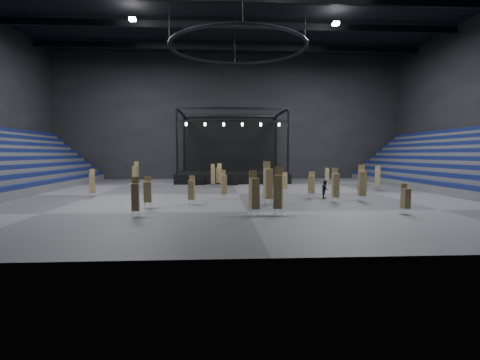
{
  "coord_description": "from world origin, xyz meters",
  "views": [
    {
      "loc": [
        -1.86,
        -33.64,
        3.62
      ],
      "look_at": [
        0.05,
        -2.0,
        1.4
      ],
      "focal_mm": 28.0,
      "sensor_mm": 36.0,
      "label": 1
    }
  ],
  "objects": [
    {
      "name": "chair_stack_1",
      "position": [
        0.28,
        -11.99,
        1.36
      ],
      "size": [
        0.61,
        0.61,
        2.65
      ],
      "rotation": [
        0.0,
        0.0,
        0.29
      ],
      "color": "silver",
      "rests_on": "floor"
    },
    {
      "name": "chair_stack_10",
      "position": [
        4.41,
        0.78,
        1.02
      ],
      "size": [
        0.57,
        0.57,
        1.89
      ],
      "rotation": [
        0.0,
        0.0,
        -0.33
      ],
      "color": "silver",
      "rests_on": "floor"
    },
    {
      "name": "wall_back",
      "position": [
        0.0,
        21.0,
        9.0
      ],
      "size": [
        50.0,
        0.2,
        18.0
      ],
      "primitive_type": "cube",
      "color": "black",
      "rests_on": "ground"
    },
    {
      "name": "truss_ring",
      "position": [
        -0.0,
        0.0,
        13.0
      ],
      "size": [
        12.3,
        12.3,
        5.15
      ],
      "color": "black",
      "rests_on": "ceiling"
    },
    {
      "name": "chair_stack_5",
      "position": [
        -10.36,
        5.69,
        1.44
      ],
      "size": [
        0.63,
        0.63,
        2.83
      ],
      "rotation": [
        0.0,
        0.0,
        -0.26
      ],
      "color": "silver",
      "rests_on": "floor"
    },
    {
      "name": "man_center",
      "position": [
        1.19,
        -1.25,
        0.92
      ],
      "size": [
        0.77,
        0.61,
        1.83
      ],
      "primitive_type": "imported",
      "rotation": [
        0.0,
        0.0,
        3.43
      ],
      "color": "black",
      "rests_on": "floor"
    },
    {
      "name": "flight_case_right",
      "position": [
        3.96,
        9.36,
        0.39
      ],
      "size": [
        1.23,
        0.72,
        0.78
      ],
      "primitive_type": "cube",
      "rotation": [
        0.0,
        0.0,
        -0.11
      ],
      "color": "black",
      "rests_on": "floor"
    },
    {
      "name": "chair_stack_16",
      "position": [
        1.7,
        -11.99,
        1.46
      ],
      "size": [
        0.63,
        0.63,
        2.88
      ],
      "rotation": [
        0.0,
        0.0,
        -0.31
      ],
      "color": "silver",
      "rests_on": "floor"
    },
    {
      "name": "chair_stack_15",
      "position": [
        -12.3,
        -1.88,
        1.21
      ],
      "size": [
        0.49,
        0.49,
        2.37
      ],
      "rotation": [
        0.0,
        0.0,
        0.16
      ],
      "color": "silver",
      "rests_on": "floor"
    },
    {
      "name": "chair_stack_17",
      "position": [
        -6.57,
        -11.99,
        1.17
      ],
      "size": [
        0.45,
        0.45,
        2.3
      ],
      "rotation": [
        0.0,
        0.0,
        0.09
      ],
      "color": "silver",
      "rests_on": "floor"
    },
    {
      "name": "chair_stack_14",
      "position": [
        -2.35,
        7.16,
        1.28
      ],
      "size": [
        0.47,
        0.47,
        2.53
      ],
      "rotation": [
        0.0,
        0.0,
        0.09
      ],
      "color": "silver",
      "rests_on": "floor"
    },
    {
      "name": "chair_stack_4",
      "position": [
        9.41,
        -11.99,
        0.98
      ],
      "size": [
        0.49,
        0.49,
        1.83
      ],
      "rotation": [
        0.0,
        0.0,
        0.2
      ],
      "color": "silver",
      "rests_on": "floor"
    },
    {
      "name": "chair_stack_12",
      "position": [
        -6.51,
        -8.54,
        1.12
      ],
      "size": [
        0.54,
        0.54,
        2.09
      ],
      "rotation": [
        0.0,
        0.0,
        0.1
      ],
      "color": "silver",
      "rests_on": "floor"
    },
    {
      "name": "chair_stack_11",
      "position": [
        9.13,
        -5.91,
        1.43
      ],
      "size": [
        0.53,
        0.53,
        2.8
      ],
      "rotation": [
        0.0,
        0.0,
        -0.02
      ],
      "color": "silver",
      "rests_on": "floor"
    },
    {
      "name": "stage",
      "position": [
        0.0,
        16.24,
        1.45
      ],
      "size": [
        14.0,
        10.0,
        9.2
      ],
      "color": "black",
      "rests_on": "floor"
    },
    {
      "name": "crew_member",
      "position": [
        6.91,
        -3.78,
        0.74
      ],
      "size": [
        0.75,
        0.85,
        1.47
      ],
      "primitive_type": "imported",
      "rotation": [
        0.0,
        0.0,
        1.26
      ],
      "color": "black",
      "rests_on": "floor"
    },
    {
      "name": "chair_stack_7",
      "position": [
        1.72,
        -7.39,
        1.57
      ],
      "size": [
        0.66,
        0.66,
        3.1
      ],
      "rotation": [
        0.0,
        0.0,
        0.27
      ],
      "color": "silver",
      "rests_on": "floor"
    },
    {
      "name": "chair_stack_9",
      "position": [
        10.56,
        8.01,
        1.08
      ],
      "size": [
        0.56,
        0.56,
        2.03
      ],
      "rotation": [
        0.0,
        0.0,
        -0.33
      ],
      "color": "silver",
      "rests_on": "floor"
    },
    {
      "name": "chair_stack_6",
      "position": [
        5.8,
        -3.7,
        1.17
      ],
      "size": [
        0.64,
        0.64,
        2.18
      ],
      "rotation": [
        0.0,
        0.0,
        -0.34
      ],
      "color": "silver",
      "rests_on": "floor"
    },
    {
      "name": "flight_case_left",
      "position": [
        -4.0,
        10.02,
        0.4
      ],
      "size": [
        1.32,
        0.96,
        0.8
      ],
      "primitive_type": "cube",
      "rotation": [
        0.0,
        0.0,
        0.34
      ],
      "color": "black",
      "rests_on": "floor"
    },
    {
      "name": "chair_stack_13",
      "position": [
        14.0,
        2.45,
        1.27
      ],
      "size": [
        0.65,
        0.65,
        2.45
      ],
      "rotation": [
        0.0,
        0.0,
        -0.41
      ],
      "color": "silver",
      "rests_on": "floor"
    },
    {
      "name": "chair_stack_8",
      "position": [
        -1.37,
        -3.79,
        1.2
      ],
      "size": [
        0.54,
        0.54,
        2.33
      ],
      "rotation": [
        0.0,
        0.0,
        0.25
      ],
      "color": "silver",
      "rests_on": "floor"
    },
    {
      "name": "chair_stack_3",
      "position": [
        6.92,
        -6.4,
        1.31
      ],
      "size": [
        0.47,
        0.47,
        2.58
      ],
      "rotation": [
        0.0,
        0.0,
        0.0
      ],
      "color": "silver",
      "rests_on": "floor"
    },
    {
      "name": "chair_stack_2",
      "position": [
        -1.69,
        7.89,
        1.34
      ],
      "size": [
        0.65,
        0.65,
        2.58
      ],
      "rotation": [
        0.0,
        0.0,
        -0.33
      ],
      "color": "silver",
      "rests_on": "floor"
    },
    {
      "name": "floor",
      "position": [
        0.0,
        0.0,
        0.0
      ],
      "size": [
        50.0,
        50.0,
        0.0
      ],
      "primitive_type": "plane",
      "color": "#474749",
      "rests_on": "ground"
    },
    {
      "name": "chair_stack_0",
      "position": [
        -3.71,
        -6.98,
        1.09
      ],
      "size": [
        0.49,
        0.49,
        2.09
      ],
      "rotation": [
        0.0,
        0.0,
        -0.15
      ],
      "color": "silver",
      "rests_on": "floor"
    },
    {
      "name": "flight_case_mid",
      "position": [
        -0.1,
        9.56,
        0.44
      ],
      "size": [
        1.33,
        0.69,
        0.88
      ],
      "primitive_type": "cube",
      "rotation": [
        0.0,
        0.0,
        -0.03
      ],
      "color": "black",
      "rests_on": "floor"
    }
  ]
}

